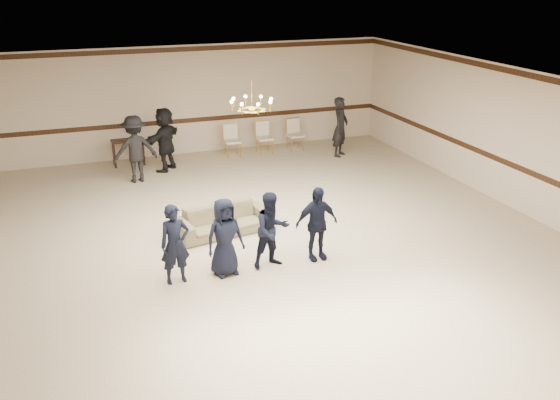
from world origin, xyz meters
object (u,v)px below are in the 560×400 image
(console_table, at_px, (128,152))
(chandelier, at_px, (252,94))
(boy_d, at_px, (317,224))
(adult_right, at_px, (340,127))
(banquet_chair_left, at_px, (232,141))
(adult_left, at_px, (135,149))
(boy_a, at_px, (175,244))
(adult_mid, at_px, (165,139))
(banquet_chair_mid, at_px, (264,138))
(settee, at_px, (224,220))
(boy_b, at_px, (225,237))
(banquet_chair_right, at_px, (295,135))
(boy_c, at_px, (272,230))

(console_table, bearing_deg, chandelier, -73.26)
(boy_d, bearing_deg, adult_right, 59.17)
(banquet_chair_left, bearing_deg, adult_left, -153.42)
(boy_a, relative_size, adult_mid, 0.83)
(boy_d, bearing_deg, chandelier, 106.10)
(boy_a, height_order, adult_right, adult_right)
(adult_left, bearing_deg, console_table, -94.35)
(chandelier, xyz_separation_m, banquet_chair_left, (1.02, 5.18, -2.40))
(adult_left, relative_size, banquet_chair_mid, 1.85)
(chandelier, distance_m, settee, 2.68)
(boy_b, relative_size, banquet_chair_right, 1.54)
(adult_mid, relative_size, banquet_chair_mid, 1.85)
(boy_a, distance_m, adult_right, 8.65)
(adult_right, bearing_deg, settee, 177.47)
(adult_right, height_order, banquet_chair_left, adult_right)
(chandelier, height_order, banquet_chair_mid, chandelier)
(banquet_chair_left, bearing_deg, boy_a, -110.63)
(settee, height_order, banquet_chair_mid, banquet_chair_mid)
(banquet_chair_mid, distance_m, banquet_chair_right, 1.00)
(boy_a, height_order, boy_d, same)
(boy_c, bearing_deg, boy_d, -8.01)
(chandelier, bearing_deg, banquet_chair_right, 59.76)
(settee, bearing_deg, adult_right, 32.96)
(boy_c, xyz_separation_m, settee, (-0.44, 1.79, -0.43))
(boy_b, bearing_deg, banquet_chair_left, 62.96)
(chandelier, distance_m, console_table, 6.25)
(adult_right, bearing_deg, adult_mid, 130.63)
(banquet_chair_left, relative_size, banquet_chair_mid, 1.00)
(boy_b, xyz_separation_m, banquet_chair_right, (4.19, 7.14, -0.26))
(settee, xyz_separation_m, adult_left, (-1.25, 4.03, 0.58))
(adult_left, distance_m, banquet_chair_left, 3.28)
(adult_right, relative_size, banquet_chair_left, 1.85)
(adult_right, bearing_deg, boy_b, -175.27)
(banquet_chair_right, bearing_deg, adult_mid, -177.11)
(settee, relative_size, banquet_chair_mid, 2.14)
(chandelier, bearing_deg, banquet_chair_left, 78.88)
(boy_b, distance_m, boy_d, 1.80)
(banquet_chair_left, bearing_deg, boy_b, -104.28)
(adult_left, bearing_deg, settee, 102.12)
(settee, height_order, adult_right, adult_right)
(boy_d, relative_size, banquet_chair_left, 1.54)
(banquet_chair_mid, bearing_deg, boy_d, -98.74)
(boy_b, distance_m, adult_right, 8.04)
(boy_d, bearing_deg, banquet_chair_mid, 77.27)
(adult_mid, bearing_deg, boy_b, 41.75)
(chandelier, xyz_separation_m, adult_left, (-1.96, 3.86, -2.00))
(settee, height_order, adult_mid, adult_mid)
(boy_b, bearing_deg, boy_c, -10.00)
(adult_left, bearing_deg, banquet_chair_mid, -166.81)
(boy_c, distance_m, banquet_chair_mid, 7.50)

